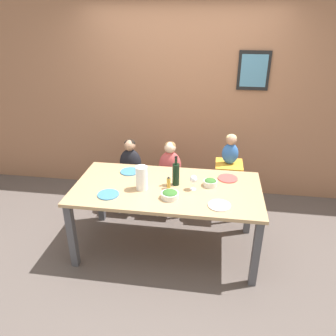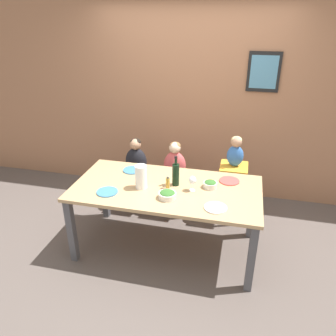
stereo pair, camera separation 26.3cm
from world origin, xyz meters
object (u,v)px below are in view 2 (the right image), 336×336
object	(u,v)px
person_child_left	(136,158)
dinner_plate_front_left	(107,192)
person_child_center	(175,162)
salad_bowl_small	(210,184)
dinner_plate_back_left	(132,170)
dinner_plate_front_right	(216,208)
chair_far_left	(137,180)
paper_towel_roll	(141,177)
salad_bowl_large	(167,195)
person_baby_right	(236,151)
chair_right_highchair	(233,179)
chair_far_center	(175,184)
dinner_plate_back_right	(229,181)
wine_bottle	(176,174)
wine_glass_near	(192,181)

from	to	relation	value
person_child_left	dinner_plate_front_left	distance (m)	0.98
person_child_center	salad_bowl_small	world-z (taller)	person_child_center
dinner_plate_back_left	dinner_plate_front_right	xyz separation A→B (m)	(0.99, -0.56, 0.00)
dinner_plate_back_left	dinner_plate_front_right	world-z (taller)	same
chair_far_left	paper_towel_roll	size ratio (longest dim) A/B	1.95
dinner_plate_front_left	dinner_plate_front_right	size ratio (longest dim) A/B	1.00
salad_bowl_large	person_baby_right	bearing A→B (deg)	58.45
chair_right_highchair	paper_towel_roll	world-z (taller)	paper_towel_roll
chair_far_center	dinner_plate_front_right	world-z (taller)	dinner_plate_front_right
chair_far_center	person_child_center	xyz separation A→B (m)	(0.00, 0.00, 0.31)
dinner_plate_front_right	person_child_center	bearing A→B (deg)	120.63
dinner_plate_front_right	person_baby_right	bearing A→B (deg)	83.73
person_child_center	salad_bowl_large	world-z (taller)	person_child_center
person_baby_right	dinner_plate_front_left	world-z (taller)	person_baby_right
chair_far_left	person_child_left	bearing A→B (deg)	90.00
person_child_left	dinner_plate_back_right	distance (m)	1.27
person_child_center	wine_bottle	xyz separation A→B (m)	(0.16, -0.67, 0.18)
person_child_left	person_child_center	bearing A→B (deg)	0.00
salad_bowl_small	person_child_center	bearing A→B (deg)	128.38
person_baby_right	dinner_plate_front_left	bearing A→B (deg)	-140.36
person_child_center	person_baby_right	size ratio (longest dim) A/B	1.33
chair_right_highchair	dinner_plate_back_left	bearing A→B (deg)	-157.61
wine_bottle	dinner_plate_front_left	bearing A→B (deg)	-153.39
chair_right_highchair	salad_bowl_large	distance (m)	1.13
chair_right_highchair	salad_bowl_large	size ratio (longest dim) A/B	4.29
person_child_center	wine_bottle	bearing A→B (deg)	-76.86
dinner_plate_front_left	wine_glass_near	bearing A→B (deg)	16.22
salad_bowl_small	dinner_plate_back_right	bearing A→B (deg)	44.56
paper_towel_roll	dinner_plate_back_left	bearing A→B (deg)	121.79
person_child_left	dinner_plate_front_right	world-z (taller)	person_child_left
salad_bowl_small	salad_bowl_large	bearing A→B (deg)	-140.77
person_baby_right	dinner_plate_front_right	size ratio (longest dim) A/B	1.74
paper_towel_roll	person_baby_right	bearing A→B (deg)	42.45
chair_far_center	wine_glass_near	size ratio (longest dim) A/B	3.04
dinner_plate_front_left	dinner_plate_front_right	bearing A→B (deg)	-2.13
paper_towel_roll	dinner_plate_front_right	bearing A→B (deg)	-15.32
person_child_center	dinner_plate_front_left	distance (m)	1.09
person_child_left	person_child_center	distance (m)	0.50
person_baby_right	dinner_plate_back_right	distance (m)	0.49
chair_far_center	wine_glass_near	distance (m)	0.94
person_child_center	person_baby_right	bearing A→B (deg)	0.03
paper_towel_roll	chair_far_left	bearing A→B (deg)	112.32
chair_far_center	salad_bowl_small	distance (m)	0.91
chair_far_center	dinner_plate_front_right	xyz separation A→B (m)	(0.60, -1.02, 0.37)
dinner_plate_front_right	dinner_plate_back_left	bearing A→B (deg)	150.32
wine_glass_near	dinner_plate_back_left	bearing A→B (deg)	158.32
wine_glass_near	salad_bowl_small	size ratio (longest dim) A/B	1.12
chair_far_center	chair_right_highchair	xyz separation A→B (m)	(0.71, 0.00, 0.16)
wine_bottle	dinner_plate_front_left	world-z (taller)	wine_bottle
chair_far_left	chair_far_center	distance (m)	0.50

